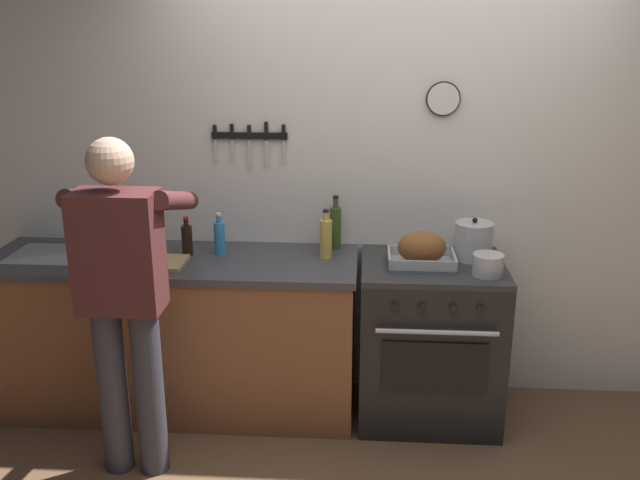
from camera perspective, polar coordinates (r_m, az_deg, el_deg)
wall_back at (r=3.96m, az=5.94°, el=5.35°), size 6.00×0.13×2.60m
counter_block at (r=4.04m, az=-11.87°, el=-7.37°), size 2.03×0.65×0.90m
stove at (r=3.91m, az=8.97°, el=-8.15°), size 0.76×0.67×0.90m
person_cook at (r=3.34m, az=-15.86°, el=-3.87°), size 0.51×0.63×1.66m
roasting_pan at (r=3.68m, az=8.36°, el=-0.81°), size 0.35×0.26×0.18m
stock_pot at (r=3.83m, az=12.50°, el=-0.06°), size 0.21×0.21×0.23m
saucepan at (r=3.61m, az=13.64°, el=-1.99°), size 0.16×0.16×0.11m
cutting_board at (r=3.79m, az=-13.70°, el=-1.80°), size 0.36×0.24×0.02m
bottle_cooking_oil at (r=3.75m, az=0.48°, el=0.20°), size 0.07×0.07×0.27m
bottle_soy_sauce at (r=3.87m, az=-10.88°, el=0.07°), size 0.06×0.06×0.22m
bottle_olive_oil at (r=3.90m, az=1.28°, el=1.11°), size 0.06×0.06×0.31m
bottle_hot_sauce at (r=3.85m, az=0.39°, el=-0.05°), size 0.05×0.05×0.17m
bottle_dish_soap at (r=3.86m, az=-8.26°, el=0.24°), size 0.06×0.06×0.23m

